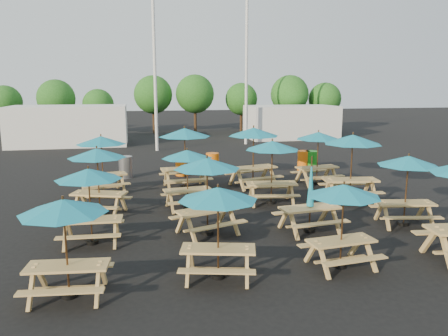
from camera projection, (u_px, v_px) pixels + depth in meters
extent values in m
plane|color=black|center=(232.00, 206.00, 15.56)|extent=(120.00, 120.00, 0.00)
cube|color=tan|center=(67.00, 266.00, 8.76)|extent=(1.68, 0.79, 0.05)
cube|color=tan|center=(60.00, 292.00, 8.23)|extent=(1.64, 0.38, 0.04)
cube|color=tan|center=(75.00, 266.00, 9.40)|extent=(1.64, 0.38, 0.04)
cylinder|color=black|center=(70.00, 295.00, 8.88)|extent=(0.32, 0.32, 0.09)
cylinder|color=brown|center=(66.00, 249.00, 8.69)|extent=(0.04, 0.04, 2.08)
cone|color=teal|center=(63.00, 206.00, 8.53)|extent=(1.90, 1.90, 0.29)
cube|color=tan|center=(91.00, 220.00, 11.74)|extent=(1.67, 0.71, 0.05)
cube|color=tan|center=(88.00, 237.00, 11.21)|extent=(1.65, 0.30, 0.04)
cube|color=tan|center=(95.00, 222.00, 12.38)|extent=(1.65, 0.30, 0.04)
cylinder|color=black|center=(92.00, 242.00, 11.86)|extent=(0.33, 0.33, 0.09)
cylinder|color=brown|center=(90.00, 206.00, 11.67)|extent=(0.04, 0.04, 2.10)
cone|color=teal|center=(88.00, 174.00, 11.51)|extent=(1.83, 1.83, 0.29)
cube|color=tan|center=(99.00, 193.00, 14.39)|extent=(1.89, 1.21, 0.06)
cube|color=tan|center=(91.00, 207.00, 13.81)|extent=(1.75, 0.79, 0.04)
cube|color=tan|center=(107.00, 197.00, 15.07)|extent=(1.75, 0.79, 0.04)
cylinder|color=black|center=(100.00, 213.00, 14.52)|extent=(0.35, 0.35, 0.10)
cylinder|color=brown|center=(98.00, 182.00, 14.31)|extent=(0.04, 0.04, 2.25)
cone|color=teal|center=(97.00, 153.00, 14.14)|extent=(2.39, 2.39, 0.31)
cube|color=tan|center=(103.00, 175.00, 17.27)|extent=(1.93, 1.15, 0.06)
cube|color=tan|center=(107.00, 185.00, 16.74)|extent=(1.81, 0.72, 0.04)
cube|color=tan|center=(100.00, 179.00, 17.90)|extent=(1.81, 0.72, 0.04)
cylinder|color=black|center=(104.00, 192.00, 17.40)|extent=(0.36, 0.36, 0.10)
cylinder|color=brown|center=(102.00, 165.00, 17.19)|extent=(0.04, 0.04, 2.31)
cone|color=teal|center=(101.00, 140.00, 17.01)|extent=(2.38, 2.38, 0.32)
cube|color=tan|center=(218.00, 249.00, 9.66)|extent=(1.75, 1.01, 0.05)
cube|color=tan|center=(217.00, 271.00, 9.12)|extent=(1.65, 0.61, 0.04)
cube|color=tan|center=(220.00, 250.00, 10.30)|extent=(1.65, 0.61, 0.04)
cylinder|color=black|center=(218.00, 275.00, 9.78)|extent=(0.33, 0.33, 0.09)
cylinder|color=brown|center=(218.00, 233.00, 9.59)|extent=(0.04, 0.04, 2.10)
cone|color=teal|center=(218.00, 194.00, 9.43)|extent=(2.12, 2.12, 0.29)
cube|color=tan|center=(207.00, 210.00, 12.49)|extent=(1.90, 1.25, 0.06)
cube|color=tan|center=(219.00, 226.00, 12.00)|extent=(1.75, 0.83, 0.04)
cube|color=tan|center=(197.00, 214.00, 13.09)|extent=(1.75, 0.83, 0.04)
cylinder|color=black|center=(208.00, 232.00, 12.61)|extent=(0.35, 0.35, 0.10)
cylinder|color=brown|center=(207.00, 196.00, 12.41)|extent=(0.04, 0.04, 2.26)
cone|color=teal|center=(207.00, 163.00, 12.23)|extent=(2.42, 2.42, 0.31)
cube|color=tan|center=(188.00, 190.00, 15.13)|extent=(1.70, 0.85, 0.05)
cube|color=tan|center=(192.00, 201.00, 14.62)|extent=(1.65, 0.44, 0.04)
cube|color=tan|center=(184.00, 193.00, 15.73)|extent=(1.65, 0.44, 0.04)
cylinder|color=black|center=(188.00, 207.00, 15.24)|extent=(0.33, 0.33, 0.09)
cylinder|color=brown|center=(187.00, 179.00, 15.06)|extent=(0.04, 0.04, 2.09)
cone|color=teal|center=(187.00, 154.00, 14.89)|extent=(1.97, 1.97, 0.29)
cube|color=tan|center=(185.00, 169.00, 18.15)|extent=(2.04, 0.92, 0.07)
cube|color=tan|center=(189.00, 180.00, 17.52)|extent=(2.00, 0.42, 0.04)
cube|color=tan|center=(182.00, 173.00, 18.90)|extent=(2.00, 0.42, 0.04)
cylinder|color=black|center=(186.00, 187.00, 18.29)|extent=(0.40, 0.40, 0.11)
cylinder|color=brown|center=(185.00, 158.00, 18.06)|extent=(0.05, 0.05, 2.53)
cone|color=teal|center=(185.00, 132.00, 17.86)|extent=(2.28, 2.28, 0.35)
cube|color=tan|center=(341.00, 241.00, 10.23)|extent=(1.65, 0.80, 0.05)
cube|color=tan|center=(355.00, 260.00, 9.73)|extent=(1.60, 0.40, 0.04)
cube|color=tan|center=(328.00, 243.00, 10.82)|extent=(1.60, 0.40, 0.04)
cylinder|color=black|center=(340.00, 265.00, 10.34)|extent=(0.32, 0.32, 0.09)
cylinder|color=brown|center=(342.00, 226.00, 10.16)|extent=(0.04, 0.04, 2.03)
cone|color=teal|center=(344.00, 190.00, 10.00)|extent=(1.89, 1.89, 0.28)
cube|color=tan|center=(310.00, 208.00, 12.72)|extent=(1.83, 0.90, 0.06)
cube|color=tan|center=(321.00, 224.00, 12.17)|extent=(1.78, 0.47, 0.04)
cube|color=tan|center=(299.00, 211.00, 13.37)|extent=(1.78, 0.47, 0.04)
cylinder|color=black|center=(309.00, 230.00, 12.85)|extent=(0.35, 0.35, 0.10)
cylinder|color=brown|center=(311.00, 194.00, 12.65)|extent=(0.04, 0.04, 2.25)
cone|color=teal|center=(311.00, 181.00, 12.57)|extent=(0.22, 0.22, 1.47)
cube|color=tan|center=(271.00, 183.00, 15.77)|extent=(1.90, 0.96, 0.06)
cube|color=tan|center=(274.00, 196.00, 15.17)|extent=(1.83, 0.51, 0.04)
cube|color=tan|center=(269.00, 187.00, 16.48)|extent=(1.83, 0.51, 0.04)
cylinder|color=black|center=(271.00, 202.00, 15.90)|extent=(0.36, 0.36, 0.10)
cylinder|color=brown|center=(272.00, 172.00, 15.69)|extent=(0.04, 0.04, 2.32)
cone|color=teal|center=(272.00, 145.00, 15.51)|extent=(2.20, 2.20, 0.32)
cube|color=tan|center=(253.00, 168.00, 18.43)|extent=(2.11, 1.23, 0.07)
cube|color=tan|center=(262.00, 178.00, 17.85)|extent=(1.98, 0.76, 0.04)
cube|color=tan|center=(245.00, 172.00, 19.13)|extent=(1.98, 0.76, 0.04)
cylinder|color=black|center=(253.00, 185.00, 18.57)|extent=(0.40, 0.40, 0.11)
cylinder|color=brown|center=(253.00, 157.00, 18.34)|extent=(0.05, 0.05, 2.53)
cone|color=teal|center=(254.00, 132.00, 18.14)|extent=(2.58, 2.58, 0.35)
cube|color=tan|center=(405.00, 203.00, 13.32)|extent=(1.80, 0.96, 0.06)
cube|color=tan|center=(413.00, 218.00, 12.75)|extent=(1.72, 0.54, 0.04)
cube|color=tan|center=(396.00, 206.00, 13.98)|extent=(1.72, 0.54, 0.04)
cylinder|color=black|center=(403.00, 223.00, 13.44)|extent=(0.34, 0.34, 0.09)
cylinder|color=brown|center=(406.00, 191.00, 13.24)|extent=(0.04, 0.04, 2.18)
cone|color=teal|center=(409.00, 161.00, 13.07)|extent=(2.13, 2.13, 0.30)
cube|color=tan|center=(351.00, 180.00, 16.08)|extent=(2.05, 1.03, 0.07)
cube|color=tan|center=(357.00, 193.00, 15.43)|extent=(1.98, 0.55, 0.04)
cube|color=tan|center=(344.00, 184.00, 16.84)|extent=(1.98, 0.55, 0.04)
cylinder|color=black|center=(349.00, 200.00, 16.22)|extent=(0.39, 0.39, 0.11)
cylinder|color=brown|center=(351.00, 168.00, 15.99)|extent=(0.05, 0.05, 2.50)
cone|color=teal|center=(353.00, 139.00, 15.80)|extent=(2.37, 2.37, 0.35)
cube|color=tan|center=(317.00, 167.00, 18.89)|extent=(1.87, 0.93, 0.06)
cube|color=tan|center=(325.00, 177.00, 18.33)|extent=(1.81, 0.48, 0.04)
cube|color=tan|center=(309.00, 171.00, 19.55)|extent=(1.81, 0.48, 0.04)
cylinder|color=black|center=(316.00, 183.00, 19.02)|extent=(0.36, 0.36, 0.10)
cylinder|color=brown|center=(317.00, 158.00, 18.81)|extent=(0.04, 0.04, 2.29)
cone|color=teal|center=(318.00, 136.00, 18.63)|extent=(2.16, 2.16, 0.32)
cylinder|color=gray|center=(126.00, 167.00, 20.21)|extent=(0.63, 0.63, 1.01)
cylinder|color=orange|center=(182.00, 165.00, 20.75)|extent=(0.63, 0.63, 1.01)
cylinder|color=orange|center=(212.00, 163.00, 21.17)|extent=(0.63, 0.63, 1.01)
cylinder|color=orange|center=(304.00, 161.00, 21.88)|extent=(0.63, 0.63, 1.01)
cylinder|color=#198518|center=(311.00, 161.00, 21.83)|extent=(0.63, 0.63, 1.01)
cylinder|color=silver|center=(154.00, 57.00, 27.54)|extent=(0.20, 0.20, 12.00)
cylinder|color=silver|center=(247.00, 60.00, 30.71)|extent=(0.20, 0.20, 12.00)
cube|color=silver|center=(69.00, 126.00, 31.11)|extent=(8.00, 4.00, 2.80)
cube|color=silver|center=(291.00, 122.00, 35.34)|extent=(7.00, 4.00, 2.60)
cylinder|color=#382314|center=(7.00, 124.00, 37.01)|extent=(0.24, 0.24, 1.92)
sphere|color=#1E5919|center=(5.00, 102.00, 36.66)|extent=(2.80, 2.80, 2.80)
cylinder|color=#382314|center=(58.00, 124.00, 36.52)|extent=(0.24, 0.24, 2.14)
sphere|color=#1E5919|center=(56.00, 98.00, 36.13)|extent=(3.11, 3.11, 3.11)
cylinder|color=#382314|center=(99.00, 125.00, 36.96)|extent=(0.24, 0.24, 1.78)
sphere|color=#1E5919|center=(98.00, 104.00, 36.63)|extent=(2.59, 2.59, 2.59)
cylinder|color=#382314|center=(154.00, 120.00, 38.82)|extent=(0.24, 0.24, 2.31)
sphere|color=#1E5919|center=(153.00, 95.00, 38.40)|extent=(3.36, 3.36, 3.36)
cylinder|color=#382314|center=(195.00, 120.00, 39.07)|extent=(0.24, 0.24, 2.35)
sphere|color=#1E5919|center=(195.00, 94.00, 38.64)|extent=(3.41, 3.41, 3.41)
cylinder|color=#382314|center=(241.00, 121.00, 40.33)|extent=(0.24, 0.24, 2.02)
sphere|color=#1E5919|center=(241.00, 99.00, 39.97)|extent=(2.94, 2.94, 2.94)
cylinder|color=#382314|center=(289.00, 120.00, 39.36)|extent=(0.24, 0.24, 2.32)
sphere|color=#1E5919|center=(290.00, 94.00, 38.93)|extent=(3.38, 3.38, 3.38)
cylinder|color=#382314|center=(324.00, 121.00, 40.06)|extent=(0.24, 0.24, 2.03)
sphere|color=#1E5919|center=(325.00, 99.00, 39.69)|extent=(2.95, 2.95, 2.95)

